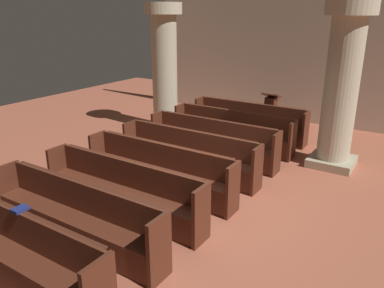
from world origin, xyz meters
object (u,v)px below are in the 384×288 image
object	(u,v)px
pew_row_0	(249,120)
pillar_far_side	(164,66)
pew_row_1	(232,129)
pew_row_5	(122,188)
pew_row_7	(12,248)
pillar_aisle_side	(342,84)
hymn_book	(20,209)
pew_row_2	(212,139)
pew_row_3	(188,152)
pew_row_6	(75,213)
lectern	(270,115)
pew_row_4	(159,168)

from	to	relation	value
pew_row_0	pillar_far_side	xyz separation A→B (m)	(-2.34, -0.57, 1.31)
pew_row_1	pew_row_5	xyz separation A→B (m)	(0.00, -3.94, 0.00)
pew_row_0	pillar_far_side	distance (m)	2.74
pew_row_7	pillar_aisle_side	xyz separation A→B (m)	(2.39, 6.05, 1.31)
pew_row_1	hymn_book	size ratio (longest dim) A/B	16.67
pew_row_0	pew_row_7	distance (m)	6.89
pew_row_0	pew_row_2	xyz separation A→B (m)	(0.00, -1.97, 0.00)
pew_row_0	pew_row_3	distance (m)	2.95
pillar_far_side	hymn_book	size ratio (longest dim) A/B	18.39
pew_row_2	pew_row_5	distance (m)	2.95
pew_row_2	pew_row_3	world-z (taller)	same
pew_row_3	pew_row_7	xyz separation A→B (m)	(0.00, -3.94, 0.00)
pew_row_2	pew_row_5	bearing A→B (deg)	-90.00
pew_row_6	pew_row_0	bearing A→B (deg)	90.00
pillar_aisle_side	lectern	bearing A→B (deg)	141.21
pew_row_3	pillar_far_side	bearing A→B (deg)	134.47
pew_row_3	hymn_book	distance (m)	3.78
pew_row_0	pillar_far_side	bearing A→B (deg)	-166.34
pew_row_1	pew_row_6	bearing A→B (deg)	-90.00
pillar_far_side	pew_row_4	bearing A→B (deg)	-55.21
pew_row_1	pew_row_7	size ratio (longest dim) A/B	1.00
pew_row_7	pew_row_4	bearing A→B (deg)	90.00
pew_row_5	pillar_aisle_side	distance (m)	4.90
pew_row_5	pew_row_1	bearing A→B (deg)	90.00
hymn_book	pew_row_5	bearing A→B (deg)	90.06
pew_row_7	pew_row_2	bearing A→B (deg)	90.00
pew_row_6	lectern	distance (m)	6.79
pillar_aisle_side	pew_row_4	bearing A→B (deg)	-127.69
pillar_aisle_side	pillar_far_side	bearing A→B (deg)	176.67
hymn_book	pew_row_4	bearing A→B (deg)	90.04
pew_row_0	pillar_far_side	size ratio (longest dim) A/B	0.91
lectern	hymn_book	world-z (taller)	lectern
pew_row_6	pillar_aisle_side	xyz separation A→B (m)	(2.39, 5.06, 1.31)
pillar_aisle_side	pew_row_3	bearing A→B (deg)	-138.57
hymn_book	pillar_aisle_side	bearing A→B (deg)	67.83
pew_row_2	pillar_far_side	world-z (taller)	pillar_far_side
pew_row_6	pillar_aisle_side	distance (m)	5.75
pew_row_0	hymn_book	bearing A→B (deg)	-89.98
pillar_aisle_side	pillar_far_side	xyz separation A→B (m)	(-4.73, 0.27, 0.00)
pew_row_6	hymn_book	xyz separation A→B (m)	(0.00, -0.80, 0.44)
pew_row_3	lectern	world-z (taller)	lectern
pillar_aisle_side	hymn_book	size ratio (longest dim) A/B	18.39
pew_row_6	pillar_aisle_side	bearing A→B (deg)	64.73
pew_row_0	pew_row_6	size ratio (longest dim) A/B	1.00
pew_row_2	pew_row_4	bearing A→B (deg)	-90.00
pew_row_2	pew_row_5	world-z (taller)	same
pew_row_0	pew_row_2	world-z (taller)	same
pew_row_1	pew_row_4	distance (m)	2.95
pew_row_5	pew_row_6	xyz separation A→B (m)	(0.00, -0.98, 0.00)
pillar_aisle_side	hymn_book	distance (m)	6.39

